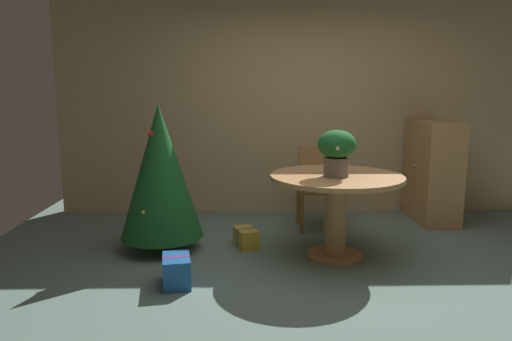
% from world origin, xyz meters
% --- Properties ---
extents(ground_plane, '(6.60, 6.60, 0.00)m').
position_xyz_m(ground_plane, '(0.00, 0.00, 0.00)').
color(ground_plane, slate).
extents(back_wall_panel, '(6.00, 0.10, 2.60)m').
position_xyz_m(back_wall_panel, '(0.00, 2.20, 1.30)').
color(back_wall_panel, tan).
rests_on(back_wall_panel, ground_plane).
extents(round_dining_table, '(1.19, 1.19, 0.77)m').
position_xyz_m(round_dining_table, '(0.11, 0.48, 0.57)').
color(round_dining_table, '#B27F4C').
rests_on(round_dining_table, ground_plane).
extents(flower_vase, '(0.33, 0.33, 0.41)m').
position_xyz_m(flower_vase, '(0.09, 0.41, 1.02)').
color(flower_vase, '#665B51').
rests_on(flower_vase, round_dining_table).
extents(wooden_chair_far, '(0.48, 0.42, 0.90)m').
position_xyz_m(wooden_chair_far, '(0.11, 1.46, 0.51)').
color(wooden_chair_far, '#9E6B3D').
rests_on(wooden_chair_far, ground_plane).
extents(holiday_tree, '(0.78, 0.78, 1.40)m').
position_xyz_m(holiday_tree, '(-1.51, 0.74, 0.77)').
color(holiday_tree, brown).
rests_on(holiday_tree, ground_plane).
extents(gift_box_blue, '(0.26, 0.35, 0.24)m').
position_xyz_m(gift_box_blue, '(-1.26, -0.10, 0.12)').
color(gift_box_blue, '#1E569E').
rests_on(gift_box_blue, ground_plane).
extents(gift_box_gold, '(0.26, 0.33, 0.19)m').
position_xyz_m(gift_box_gold, '(-0.71, 0.79, 0.09)').
color(gift_box_gold, gold).
rests_on(gift_box_gold, ground_plane).
extents(wooden_cabinet, '(0.44, 0.82, 1.18)m').
position_xyz_m(wooden_cabinet, '(1.47, 1.70, 0.59)').
color(wooden_cabinet, '#B27F4C').
rests_on(wooden_cabinet, ground_plane).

